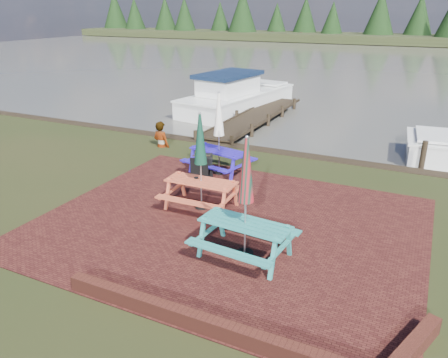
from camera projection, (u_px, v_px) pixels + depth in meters
ground at (210, 243)px, 9.82m from camera, size 120.00×120.00×0.00m
paving at (229, 224)px, 10.65m from camera, size 9.00×7.50×0.02m
brick_wall at (260, 334)px, 6.87m from camera, size 6.21×1.79×0.30m
water at (393, 64)px, 40.82m from camera, size 120.00×60.00×0.02m
far_treeline at (418, 20)px, 63.91m from camera, size 120.00×10.00×8.10m
picnic_table_teal at (245, 217)px, 8.95m from camera, size 2.03×1.84×2.64m
picnic_table_red at (201, 176)px, 11.21m from camera, size 1.87×1.68×2.55m
picnic_table_blue at (219, 146)px, 13.60m from camera, size 2.16×2.00×2.58m
chalkboard at (202, 169)px, 13.05m from camera, size 0.57×0.73×0.86m
jetty at (254, 117)px, 20.64m from camera, size 1.76×9.08×1.00m
boat_jetty at (236, 98)px, 23.16m from camera, size 3.84×8.12×2.26m
person at (160, 122)px, 16.28m from camera, size 0.76×0.56×1.93m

